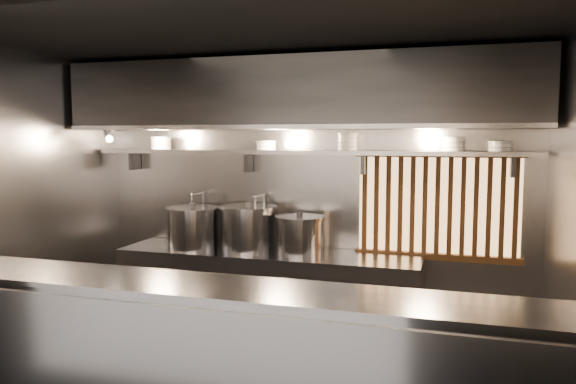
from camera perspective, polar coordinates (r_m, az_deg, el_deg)
The scene contains 20 objects.
ceiling at distance 4.37m, azimuth -3.41°, elevation 15.76°, with size 4.50×4.50×0.00m, color black.
wall_back at distance 5.76m, azimuth 1.94°, elevation -0.67°, with size 4.50×4.50×0.00m, color gray.
wall_left at distance 5.54m, azimuth -25.65°, elevation -1.48°, with size 3.00×3.00×0.00m, color gray.
serving_counter at distance 3.72m, azimuth -8.67°, elevation -17.66°, with size 4.50×0.56×1.13m.
cooking_bench at distance 5.69m, azimuth -2.07°, elevation -10.53°, with size 3.00×0.70×0.90m, color #95959A.
bowl_shelf at distance 5.55m, azimuth 1.46°, elevation 4.06°, with size 4.40×0.34×0.04m, color #95959A.
exhaust_hood at distance 5.35m, azimuth 0.82°, elevation 9.83°, with size 4.40×0.81×0.65m.
wood_screen at distance 5.52m, azimuth 14.94°, elevation -1.35°, with size 1.56×0.09×1.04m.
faucet_left at distance 6.05m, azimuth -8.97°, elevation -1.32°, with size 0.04×0.30×0.50m.
faucet_right at distance 5.78m, azimuth -2.72°, elevation -1.59°, with size 0.04×0.30×0.50m.
heat_lamp at distance 5.95m, azimuth -17.82°, elevation 5.70°, with size 0.25×0.35×0.20m.
pendant_bulb at distance 5.47m, azimuth 0.11°, elevation 4.89°, with size 0.09×0.09×0.19m.
stock_pot_left at distance 5.65m, azimuth -4.02°, elevation -3.64°, with size 0.63×0.63×0.48m.
stock_pot_mid at distance 5.81m, azimuth -9.60°, elevation -3.57°, with size 0.64×0.64×0.46m.
stock_pot_right at distance 5.45m, azimuth 1.18°, elevation -4.36°, with size 0.57×0.57×0.41m.
bowl_stack_0 at distance 6.17m, azimuth -12.76°, elevation 4.87°, with size 0.23×0.23×0.13m.
bowl_stack_1 at distance 5.67m, azimuth -2.22°, elevation 4.76°, with size 0.21×0.21×0.09m.
bowl_stack_2 at distance 5.45m, azimuth 6.05°, elevation 5.10°, with size 0.20×0.20×0.17m.
bowl_stack_3 at distance 5.34m, azimuth 16.38°, elevation 4.69°, with size 0.21×0.21×0.13m.
bowl_stack_4 at distance 5.35m, azimuth 20.75°, elevation 4.36°, with size 0.21×0.21×0.09m.
Camera 1 is at (1.51, -4.02, 2.03)m, focal length 35.00 mm.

